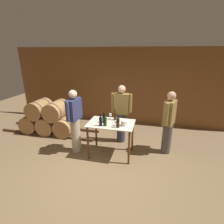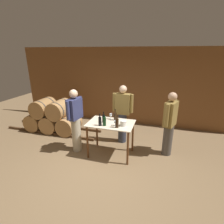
# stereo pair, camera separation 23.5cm
# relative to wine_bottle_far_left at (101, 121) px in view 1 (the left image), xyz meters

# --- Properties ---
(ground_plane) EXTENTS (14.00, 14.00, 0.00)m
(ground_plane) POSITION_rel_wine_bottle_far_left_xyz_m (0.12, -0.50, -1.00)
(ground_plane) COLOR brown
(back_wall) EXTENTS (8.40, 0.05, 2.70)m
(back_wall) POSITION_rel_wine_bottle_far_left_xyz_m (0.12, 2.52, 0.35)
(back_wall) COLOR brown
(back_wall) RESTS_ON ground_plane
(barrel_rack) EXTENTS (3.18, 0.77, 1.09)m
(barrel_rack) POSITION_rel_wine_bottle_far_left_xyz_m (-2.09, 1.05, -0.52)
(barrel_rack) COLOR #4C331E
(barrel_rack) RESTS_ON ground_plane
(tasting_table) EXTENTS (1.13, 0.75, 0.89)m
(tasting_table) POSITION_rel_wine_bottle_far_left_xyz_m (0.20, 0.23, -0.27)
(tasting_table) COLOR beige
(tasting_table) RESTS_ON ground_plane
(wine_bottle_far_left) EXTENTS (0.07, 0.07, 0.31)m
(wine_bottle_far_left) POSITION_rel_wine_bottle_far_left_xyz_m (0.00, 0.00, 0.00)
(wine_bottle_far_left) COLOR black
(wine_bottle_far_left) RESTS_ON tasting_table
(wine_bottle_left) EXTENTS (0.08, 0.08, 0.28)m
(wine_bottle_left) POSITION_rel_wine_bottle_far_left_xyz_m (0.02, 0.21, -0.01)
(wine_bottle_left) COLOR black
(wine_bottle_left) RESTS_ON tasting_table
(wine_bottle_center) EXTENTS (0.08, 0.08, 0.28)m
(wine_bottle_center) POSITION_rel_wine_bottle_far_left_xyz_m (0.10, 0.03, -0.01)
(wine_bottle_center) COLOR black
(wine_bottle_center) RESTS_ON tasting_table
(wine_bottle_right) EXTENTS (0.07, 0.07, 0.29)m
(wine_bottle_right) POSITION_rel_wine_bottle_far_left_xyz_m (0.25, 0.44, -0.01)
(wine_bottle_right) COLOR black
(wine_bottle_right) RESTS_ON tasting_table
(wine_bottle_far_right) EXTENTS (0.08, 0.08, 0.31)m
(wine_bottle_far_right) POSITION_rel_wine_bottle_far_left_xyz_m (0.41, 0.01, 0.00)
(wine_bottle_far_right) COLOR black
(wine_bottle_far_right) RESTS_ON tasting_table
(wine_glass_near_left) EXTENTS (0.06, 0.06, 0.15)m
(wine_glass_near_left) POSITION_rel_wine_bottle_far_left_xyz_m (0.12, 0.47, -0.00)
(wine_glass_near_left) COLOR silver
(wine_glass_near_left) RESTS_ON tasting_table
(wine_glass_near_center) EXTENTS (0.07, 0.07, 0.12)m
(wine_glass_near_center) POSITION_rel_wine_bottle_far_left_xyz_m (0.35, 0.10, -0.02)
(wine_glass_near_center) COLOR silver
(wine_glass_near_center) RESTS_ON tasting_table
(ice_bucket) EXTENTS (0.15, 0.15, 0.13)m
(ice_bucket) POSITION_rel_wine_bottle_far_left_xyz_m (0.53, 0.14, -0.05)
(ice_bucket) COLOR white
(ice_bucket) RESTS_ON tasting_table
(person_host) EXTENTS (0.59, 0.24, 1.69)m
(person_host) POSITION_rel_wine_bottle_far_left_xyz_m (0.31, 0.99, -0.11)
(person_host) COLOR #333847
(person_host) RESTS_ON ground_plane
(person_visitor_with_scarf) EXTENTS (0.29, 0.58, 1.68)m
(person_visitor_with_scarf) POSITION_rel_wine_bottle_far_left_xyz_m (-0.74, 0.16, -0.11)
(person_visitor_with_scarf) COLOR #B7AD93
(person_visitor_with_scarf) RESTS_ON ground_plane
(person_visitor_bearded) EXTENTS (0.34, 0.56, 1.65)m
(person_visitor_bearded) POSITION_rel_wine_bottle_far_left_xyz_m (1.58, 0.66, -0.13)
(person_visitor_bearded) COLOR #4C4742
(person_visitor_bearded) RESTS_ON ground_plane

